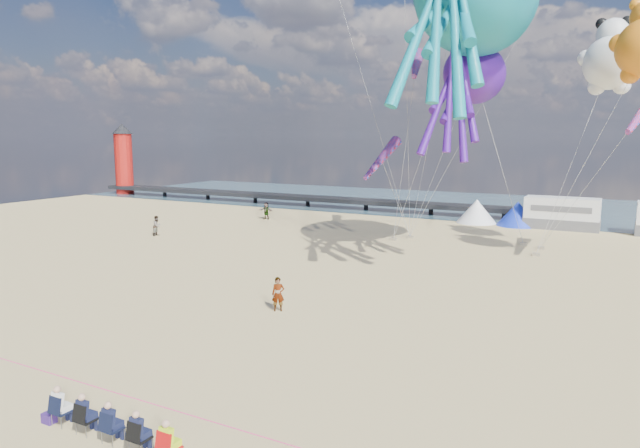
{
  "coord_description": "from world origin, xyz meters",
  "views": [
    {
      "loc": [
        11.26,
        -17.97,
        8.85
      ],
      "look_at": [
        -1.7,
        6.0,
        4.58
      ],
      "focal_mm": 32.0,
      "sensor_mm": 36.0,
      "label": 1
    }
  ],
  "objects_px": {
    "motorhome_0": "(562,213)",
    "spectator_row": "(112,422)",
    "beachgoer_1": "(157,226)",
    "sandbag_c": "(536,255)",
    "tent_blue": "(518,214)",
    "kite_octopus_purple": "(475,74)",
    "sandbag_a": "(394,239)",
    "windsock_right": "(381,159)",
    "standing_person": "(278,294)",
    "sandbag_e": "(410,237)",
    "sandbag_d": "(541,248)",
    "windsock_left": "(416,65)",
    "beachgoer_4": "(266,211)",
    "tent_white": "(477,211)",
    "sandbag_b": "(523,244)",
    "lighthouse": "(124,164)",
    "cooler_purple": "(49,418)",
    "kite_panda": "(611,63)"
  },
  "relations": [
    {
      "from": "spectator_row",
      "to": "lighthouse",
      "type": "bearing_deg",
      "value": 136.82
    },
    {
      "from": "lighthouse",
      "to": "beachgoer_4",
      "type": "relative_size",
      "value": 5.01
    },
    {
      "from": "beachgoer_4",
      "to": "cooler_purple",
      "type": "bearing_deg",
      "value": -65.76
    },
    {
      "from": "spectator_row",
      "to": "beachgoer_4",
      "type": "xyz_separation_m",
      "value": [
        -20.86,
        39.23,
        0.25
      ]
    },
    {
      "from": "motorhome_0",
      "to": "windsock_left",
      "type": "bearing_deg",
      "value": -128.43
    },
    {
      "from": "standing_person",
      "to": "beachgoer_1",
      "type": "relative_size",
      "value": 0.98
    },
    {
      "from": "kite_octopus_purple",
      "to": "standing_person",
      "type": "bearing_deg",
      "value": -115.31
    },
    {
      "from": "motorhome_0",
      "to": "beachgoer_4",
      "type": "distance_m",
      "value": 29.34
    },
    {
      "from": "spectator_row",
      "to": "motorhome_0",
      "type": "bearing_deg",
      "value": 81.18
    },
    {
      "from": "sandbag_d",
      "to": "beachgoer_4",
      "type": "bearing_deg",
      "value": 173.4
    },
    {
      "from": "sandbag_a",
      "to": "kite_octopus_purple",
      "type": "distance_m",
      "value": 14.94
    },
    {
      "from": "sandbag_c",
      "to": "sandbag_e",
      "type": "height_order",
      "value": "same"
    },
    {
      "from": "sandbag_c",
      "to": "sandbag_e",
      "type": "bearing_deg",
      "value": 166.45
    },
    {
      "from": "tent_white",
      "to": "sandbag_d",
      "type": "xyz_separation_m",
      "value": [
        7.67,
        -11.29,
        -1.09
      ]
    },
    {
      "from": "beachgoer_1",
      "to": "standing_person",
      "type": "bearing_deg",
      "value": -130.98
    },
    {
      "from": "sandbag_a",
      "to": "sandbag_d",
      "type": "xyz_separation_m",
      "value": [
        11.51,
        1.93,
        0.0
      ]
    },
    {
      "from": "tent_blue",
      "to": "kite_octopus_purple",
      "type": "distance_m",
      "value": 19.63
    },
    {
      "from": "beachgoer_1",
      "to": "sandbag_d",
      "type": "bearing_deg",
      "value": -81.18
    },
    {
      "from": "motorhome_0",
      "to": "spectator_row",
      "type": "height_order",
      "value": "motorhome_0"
    },
    {
      "from": "sandbag_a",
      "to": "windsock_right",
      "type": "bearing_deg",
      "value": -80.82
    },
    {
      "from": "beachgoer_4",
      "to": "sandbag_a",
      "type": "height_order",
      "value": "beachgoer_4"
    },
    {
      "from": "windsock_left",
      "to": "sandbag_d",
      "type": "bearing_deg",
      "value": -7.32
    },
    {
      "from": "beachgoer_1",
      "to": "kite_panda",
      "type": "relative_size",
      "value": 0.28
    },
    {
      "from": "tent_white",
      "to": "sandbag_b",
      "type": "height_order",
      "value": "tent_white"
    },
    {
      "from": "tent_white",
      "to": "cooler_purple",
      "type": "xyz_separation_m",
      "value": [
        -2.0,
        -47.43,
        -1.04
      ]
    },
    {
      "from": "spectator_row",
      "to": "beachgoer_4",
      "type": "bearing_deg",
      "value": 118.0
    },
    {
      "from": "lighthouse",
      "to": "kite_panda",
      "type": "relative_size",
      "value": 1.42
    },
    {
      "from": "standing_person",
      "to": "sandbag_b",
      "type": "bearing_deg",
      "value": 40.78
    },
    {
      "from": "beachgoer_1",
      "to": "sandbag_c",
      "type": "distance_m",
      "value": 31.6
    },
    {
      "from": "kite_panda",
      "to": "beachgoer_4",
      "type": "bearing_deg",
      "value": -176.1
    },
    {
      "from": "motorhome_0",
      "to": "windsock_right",
      "type": "height_order",
      "value": "windsock_right"
    },
    {
      "from": "motorhome_0",
      "to": "sandbag_e",
      "type": "xyz_separation_m",
      "value": [
        -10.95,
        -11.59,
        -1.39
      ]
    },
    {
      "from": "lighthouse",
      "to": "windsock_right",
      "type": "xyz_separation_m",
      "value": [
        50.96,
        -22.17,
        2.57
      ]
    },
    {
      "from": "kite_panda",
      "to": "spectator_row",
      "type": "bearing_deg",
      "value": -95.97
    },
    {
      "from": "cooler_purple",
      "to": "standing_person",
      "type": "distance_m",
      "value": 13.03
    },
    {
      "from": "standing_person",
      "to": "sandbag_e",
      "type": "xyz_separation_m",
      "value": [
        -1.07,
        22.83,
        -0.76
      ]
    },
    {
      "from": "spectator_row",
      "to": "standing_person",
      "type": "height_order",
      "value": "standing_person"
    },
    {
      "from": "sandbag_d",
      "to": "windsock_left",
      "type": "distance_m",
      "value": 17.5
    },
    {
      "from": "kite_panda",
      "to": "standing_person",
      "type": "bearing_deg",
      "value": -109.96
    },
    {
      "from": "sandbag_d",
      "to": "sandbag_c",
      "type": "bearing_deg",
      "value": -88.92
    },
    {
      "from": "motorhome_0",
      "to": "beachgoer_1",
      "type": "bearing_deg",
      "value": -145.9
    },
    {
      "from": "beachgoer_1",
      "to": "windsock_left",
      "type": "bearing_deg",
      "value": -77.58
    },
    {
      "from": "sandbag_b",
      "to": "windsock_left",
      "type": "bearing_deg",
      "value": -161.88
    },
    {
      "from": "standing_person",
      "to": "windsock_right",
      "type": "height_order",
      "value": "windsock_right"
    },
    {
      "from": "sandbag_d",
      "to": "kite_octopus_purple",
      "type": "relative_size",
      "value": 0.05
    },
    {
      "from": "tent_blue",
      "to": "beachgoer_4",
      "type": "height_order",
      "value": "tent_blue"
    },
    {
      "from": "beachgoer_1",
      "to": "windsock_left",
      "type": "xyz_separation_m",
      "value": [
        20.81,
        8.08,
        13.5
      ]
    },
    {
      "from": "lighthouse",
      "to": "beachgoer_4",
      "type": "xyz_separation_m",
      "value": [
        33.8,
        -12.06,
        -3.6
      ]
    },
    {
      "from": "sandbag_c",
      "to": "spectator_row",
      "type": "bearing_deg",
      "value": -102.04
    },
    {
      "from": "motorhome_0",
      "to": "spectator_row",
      "type": "relative_size",
      "value": 1.08
    }
  ]
}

